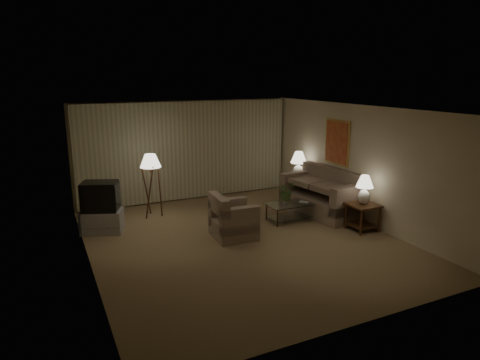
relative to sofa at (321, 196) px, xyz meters
name	(u,v)px	position (x,y,z in m)	size (l,w,h in m)	color
ground	(242,240)	(-2.50, -0.73, -0.45)	(7.00, 7.00, 0.00)	olive
room_shell	(214,146)	(-2.48, 0.78, 1.30)	(6.04, 7.02, 2.72)	beige
sofa	(321,196)	(0.00, 0.00, 0.00)	(2.28, 1.55, 0.89)	gray
armchair	(234,220)	(-2.58, -0.50, -0.07)	(0.98, 0.94, 0.74)	gray
side_table_near	(363,212)	(0.15, -1.35, -0.03)	(0.61, 0.61, 0.60)	#341F0E
side_table_far	(298,186)	(0.15, 1.25, -0.05)	(0.50, 0.42, 0.60)	#341F0E
table_lamp_near	(364,187)	(0.15, -1.35, 0.54)	(0.38, 0.38, 0.65)	white
table_lamp_far	(299,163)	(0.15, 1.25, 0.60)	(0.44, 0.44, 0.75)	white
coffee_table	(291,209)	(-0.90, -0.10, -0.17)	(1.19, 0.65, 0.41)	silver
tv_cabinet	(102,221)	(-5.05, 0.99, -0.20)	(1.00, 0.81, 0.50)	#ACACAE
crt_tv	(100,196)	(-5.05, 0.99, 0.37)	(0.88, 0.76, 0.63)	black
floor_lamp	(152,184)	(-3.78, 1.59, 0.36)	(0.50, 0.50, 1.54)	#341F0E
ottoman	(231,207)	(-2.01, 0.88, -0.26)	(0.56, 0.56, 0.38)	#AF603B
vase	(286,201)	(-1.05, -0.10, 0.04)	(0.14, 0.14, 0.15)	silver
flowers	(286,189)	(-1.05, -0.10, 0.34)	(0.40, 0.35, 0.44)	#4C7132
book	(303,203)	(-0.65, -0.20, -0.02)	(0.16, 0.21, 0.02)	olive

